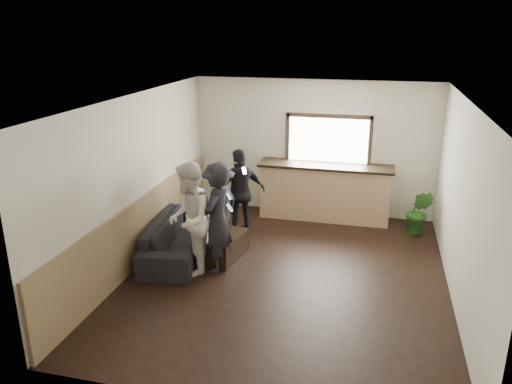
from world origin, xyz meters
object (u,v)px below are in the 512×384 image
(sofa, at_px, (178,237))
(cup_a, at_px, (225,228))
(bar_counter, at_px, (325,188))
(cup_b, at_px, (228,239))
(person_b, at_px, (189,219))
(person_c, at_px, (219,207))
(person_a, at_px, (218,220))
(person_d, at_px, (240,193))
(coffee_table, at_px, (225,246))
(potted_plant, at_px, (419,212))

(sofa, distance_m, cup_a, 0.82)
(bar_counter, height_order, cup_a, bar_counter)
(cup_b, bearing_deg, person_b, -140.04)
(person_c, bearing_deg, cup_b, 44.08)
(cup_a, relative_size, person_a, 0.07)
(person_a, distance_m, person_d, 1.50)
(person_b, bearing_deg, person_d, 153.83)
(coffee_table, relative_size, person_d, 0.55)
(cup_b, bearing_deg, cup_a, 113.19)
(bar_counter, distance_m, cup_b, 2.85)
(potted_plant, distance_m, person_b, 4.47)
(cup_a, bearing_deg, person_a, -82.10)
(person_a, xyz_separation_m, person_d, (-0.04, 1.50, -0.04))
(person_d, bearing_deg, bar_counter, -174.56)
(potted_plant, bearing_deg, person_d, -165.68)
(bar_counter, distance_m, person_b, 3.46)
(coffee_table, bearing_deg, person_d, 90.39)
(sofa, relative_size, potted_plant, 2.48)
(coffee_table, distance_m, person_a, 0.81)
(sofa, bearing_deg, cup_a, -79.40)
(bar_counter, bearing_deg, cup_a, -125.36)
(cup_a, bearing_deg, person_c, 137.59)
(cup_b, xyz_separation_m, person_b, (-0.50, -0.42, 0.46))
(person_b, height_order, person_d, person_b)
(sofa, relative_size, cup_a, 19.11)
(coffee_table, relative_size, potted_plant, 1.04)
(bar_counter, bearing_deg, person_d, -139.11)
(cup_b, relative_size, person_c, 0.06)
(potted_plant, distance_m, person_a, 4.03)
(potted_plant, bearing_deg, cup_a, -153.14)
(potted_plant, distance_m, person_d, 3.43)
(coffee_table, height_order, person_d, person_d)
(cup_a, xyz_separation_m, potted_plant, (3.34, 1.69, -0.01))
(potted_plant, height_order, person_b, person_b)
(coffee_table, distance_m, person_d, 1.22)
(bar_counter, height_order, person_c, bar_counter)
(coffee_table, distance_m, person_c, 0.71)
(bar_counter, distance_m, person_d, 1.92)
(bar_counter, xyz_separation_m, person_a, (-1.40, -2.75, 0.24))
(cup_b, distance_m, person_d, 1.33)
(bar_counter, relative_size, cup_a, 23.40)
(coffee_table, relative_size, person_b, 0.50)
(potted_plant, xyz_separation_m, person_c, (-3.49, -1.55, 0.35))
(cup_a, height_order, person_a, person_a)
(coffee_table, xyz_separation_m, person_b, (-0.37, -0.63, 0.71))
(cup_a, relative_size, cup_b, 1.25)
(cup_a, distance_m, cup_b, 0.45)
(person_b, bearing_deg, person_c, 156.20)
(cup_a, xyz_separation_m, person_d, (0.05, 0.85, 0.38))
(sofa, bearing_deg, potted_plant, -72.65)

